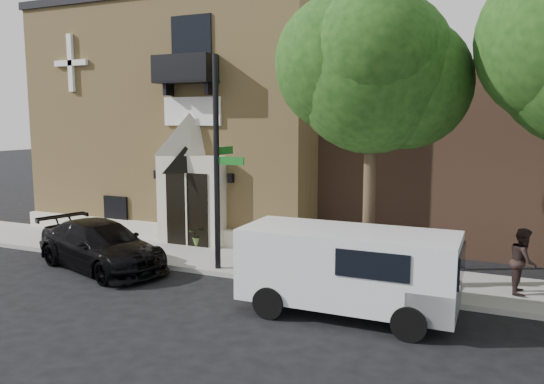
{
  "coord_description": "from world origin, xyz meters",
  "views": [
    {
      "loc": [
        9.26,
        -13.22,
        4.6
      ],
      "look_at": [
        2.51,
        2.0,
        2.33
      ],
      "focal_mm": 35.0,
      "sensor_mm": 36.0,
      "label": 1
    }
  ],
  "objects_px": {
    "street_sign": "(217,163)",
    "pedestrian_far": "(523,261)",
    "black_sedan": "(101,246)",
    "pedestrian_near": "(446,259)",
    "dumpster": "(358,263)",
    "cargo_van": "(355,269)",
    "fire_hydrant": "(314,264)"
  },
  "relations": [
    {
      "from": "dumpster",
      "to": "fire_hydrant",
      "type": "bearing_deg",
      "value": -171.21
    },
    {
      "from": "pedestrian_near",
      "to": "pedestrian_far",
      "type": "xyz_separation_m",
      "value": [
        1.86,
        0.19,
        0.1
      ]
    },
    {
      "from": "street_sign",
      "to": "dumpster",
      "type": "xyz_separation_m",
      "value": [
        4.26,
        0.15,
        -2.58
      ]
    },
    {
      "from": "fire_hydrant",
      "to": "pedestrian_near",
      "type": "xyz_separation_m",
      "value": [
        3.47,
        0.74,
        0.35
      ]
    },
    {
      "from": "fire_hydrant",
      "to": "pedestrian_near",
      "type": "height_order",
      "value": "pedestrian_near"
    },
    {
      "from": "black_sedan",
      "to": "cargo_van",
      "type": "distance_m",
      "value": 8.31
    },
    {
      "from": "black_sedan",
      "to": "street_sign",
      "type": "height_order",
      "value": "street_sign"
    },
    {
      "from": "black_sedan",
      "to": "pedestrian_far",
      "type": "height_order",
      "value": "pedestrian_far"
    },
    {
      "from": "black_sedan",
      "to": "dumpster",
      "type": "xyz_separation_m",
      "value": [
        7.83,
        1.25,
        0.02
      ]
    },
    {
      "from": "fire_hydrant",
      "to": "cargo_van",
      "type": "bearing_deg",
      "value": -49.46
    },
    {
      "from": "cargo_van",
      "to": "pedestrian_near",
      "type": "xyz_separation_m",
      "value": [
        1.76,
        2.75,
        -0.24
      ]
    },
    {
      "from": "pedestrian_near",
      "to": "pedestrian_far",
      "type": "height_order",
      "value": "pedestrian_far"
    },
    {
      "from": "dumpster",
      "to": "pedestrian_far",
      "type": "relative_size",
      "value": 1.16
    },
    {
      "from": "street_sign",
      "to": "dumpster",
      "type": "bearing_deg",
      "value": 4.49
    },
    {
      "from": "fire_hydrant",
      "to": "pedestrian_near",
      "type": "relative_size",
      "value": 0.55
    },
    {
      "from": "cargo_van",
      "to": "dumpster",
      "type": "distance_m",
      "value": 2.05
    },
    {
      "from": "cargo_van",
      "to": "pedestrian_far",
      "type": "xyz_separation_m",
      "value": [
        3.62,
        2.94,
        -0.14
      ]
    },
    {
      "from": "pedestrian_near",
      "to": "pedestrian_far",
      "type": "relative_size",
      "value": 0.89
    },
    {
      "from": "dumpster",
      "to": "pedestrian_near",
      "type": "distance_m",
      "value": 2.34
    },
    {
      "from": "dumpster",
      "to": "black_sedan",
      "type": "bearing_deg",
      "value": -160.25
    },
    {
      "from": "fire_hydrant",
      "to": "pedestrian_far",
      "type": "xyz_separation_m",
      "value": [
        5.34,
        0.94,
        0.44
      ]
    },
    {
      "from": "dumpster",
      "to": "pedestrian_near",
      "type": "height_order",
      "value": "pedestrian_near"
    },
    {
      "from": "pedestrian_far",
      "to": "fire_hydrant",
      "type": "bearing_deg",
      "value": 99.76
    },
    {
      "from": "cargo_van",
      "to": "pedestrian_near",
      "type": "height_order",
      "value": "cargo_van"
    },
    {
      "from": "pedestrian_near",
      "to": "pedestrian_far",
      "type": "distance_m",
      "value": 1.88
    },
    {
      "from": "street_sign",
      "to": "fire_hydrant",
      "type": "distance_m",
      "value": 4.08
    },
    {
      "from": "street_sign",
      "to": "pedestrian_far",
      "type": "height_order",
      "value": "street_sign"
    },
    {
      "from": "cargo_van",
      "to": "dumpster",
      "type": "xyz_separation_m",
      "value": [
        -0.44,
        1.96,
        -0.39
      ]
    },
    {
      "from": "black_sedan",
      "to": "cargo_van",
      "type": "bearing_deg",
      "value": -77.31
    },
    {
      "from": "fire_hydrant",
      "to": "pedestrian_far",
      "type": "relative_size",
      "value": 0.49
    },
    {
      "from": "street_sign",
      "to": "pedestrian_far",
      "type": "bearing_deg",
      "value": 10.18
    },
    {
      "from": "cargo_van",
      "to": "pedestrian_far",
      "type": "relative_size",
      "value": 2.97
    }
  ]
}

